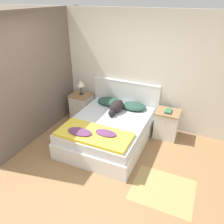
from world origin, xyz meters
name	(u,v)px	position (x,y,z in m)	size (l,w,h in m)	color
ground_plane	(86,176)	(0.00, 0.00, 0.00)	(16.00, 16.00, 0.00)	#997047
wall_back	(130,70)	(0.00, 2.13, 1.27)	(9.00, 0.06, 2.55)	silver
wall_side_left	(42,75)	(-1.57, 1.05, 1.27)	(0.06, 3.10, 2.55)	#706056
bed	(108,131)	(-0.07, 1.08, 0.26)	(1.53, 1.91, 0.52)	white
headboard	(125,101)	(-0.07, 2.06, 0.54)	(1.61, 0.06, 1.04)	white
nightstand_left	(82,106)	(-1.13, 1.77, 0.31)	(0.49, 0.45, 0.62)	silver
nightstand_right	(167,124)	(0.99, 1.77, 0.31)	(0.49, 0.45, 0.62)	silver
pillow_left	(109,101)	(-0.38, 1.79, 0.58)	(0.55, 0.40, 0.12)	#284C3D
pillow_right	(134,106)	(0.24, 1.79, 0.58)	(0.55, 0.40, 0.12)	#284C3D
quilt	(93,134)	(-0.08, 0.48, 0.56)	(1.36, 0.62, 0.11)	yellow
dog	(116,107)	(-0.07, 1.50, 0.63)	(0.27, 0.66, 0.24)	black
book_stack	(168,111)	(1.00, 1.75, 0.64)	(0.14, 0.21, 0.04)	#703D7F
table_lamp	(81,84)	(-1.13, 1.80, 0.88)	(0.20, 0.20, 0.35)	#2D2D33
rug	(163,190)	(1.29, 0.25, 0.00)	(0.98, 0.82, 0.00)	tan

